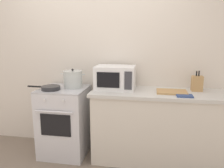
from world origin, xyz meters
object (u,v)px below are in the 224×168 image
Objects in this scene: frying_pan at (50,88)px; knife_block at (197,83)px; microwave at (115,78)px; stove at (65,121)px; stock_pot at (73,79)px; cutting_board at (172,92)px; oven_mitt at (185,96)px.

knife_block is (1.83, 0.26, 0.07)m from frying_pan.
microwave is 1.95× the size of knife_block.
stock_pot reaches higher than stove.
frying_pan is (-0.24, -0.18, -0.09)m from stock_pot.
cutting_board is at bearing 0.05° from stove.
stock_pot reaches higher than frying_pan.
microwave reaches higher than stove.
oven_mitt is (0.84, -0.24, -0.14)m from microwave.
microwave is at bearing 13.66° from frying_pan.
stove is 5.11× the size of oven_mitt.
stock_pot is 1.87× the size of oven_mitt.
stove is 2.11× the size of frying_pan.
stock_pot is 0.31m from frying_pan.
cutting_board is at bearing -2.55° from stock_pot.
cutting_board is 0.21m from oven_mitt.
stock_pot is 0.57m from microwave.
stove is at bearing -152.93° from stock_pot.
stove is 2.56× the size of cutting_board.
frying_pan is at bearing -175.52° from cutting_board.
oven_mitt is at bearing -51.24° from cutting_board.
cutting_board reaches higher than stove.
microwave is 1.02m from knife_block.
knife_block is (1.70, 0.14, 0.56)m from stove.
stock_pot is at bearing 177.45° from cutting_board.
microwave is (0.81, 0.20, 0.12)m from frying_pan.
oven_mitt is at bearing -1.42° from frying_pan.
stove is 1.60m from oven_mitt.
stove is 2.73× the size of stock_pot.
microwave is at bearing 6.63° from stove.
microwave is (0.57, 0.02, 0.04)m from stock_pot.
knife_block is at bearing 3.48° from microwave.
frying_pan is 2.43× the size of oven_mitt.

